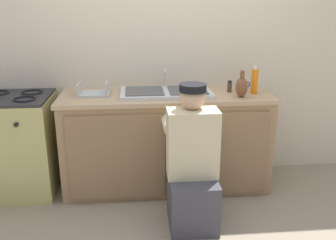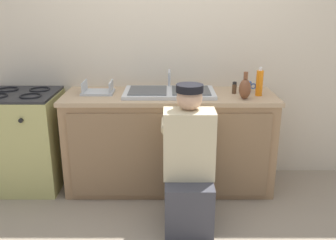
{
  "view_description": "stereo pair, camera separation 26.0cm",
  "coord_description": "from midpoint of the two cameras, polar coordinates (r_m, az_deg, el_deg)",
  "views": [
    {
      "loc": [
        -0.27,
        -2.91,
        1.69
      ],
      "look_at": [
        0.0,
        0.1,
        0.71
      ],
      "focal_mm": 40.0,
      "sensor_mm": 36.0,
      "label": 1
    },
    {
      "loc": [
        -0.01,
        -2.92,
        1.69
      ],
      "look_at": [
        0.0,
        0.1,
        0.71
      ],
      "focal_mm": 40.0,
      "sensor_mm": 36.0,
      "label": 2
    }
  ],
  "objects": [
    {
      "name": "ground_plane",
      "position": [
        3.37,
        -2.1,
        -12.07
      ],
      "size": [
        12.0,
        12.0,
        0.0
      ],
      "primitive_type": "plane",
      "color": "gray"
    },
    {
      "name": "back_wall",
      "position": [
        3.6,
        -2.91,
        10.95
      ],
      "size": [
        6.0,
        0.1,
        2.5
      ],
      "primitive_type": "cube",
      "color": "beige",
      "rests_on": "ground_plane"
    },
    {
      "name": "counter_cabinet",
      "position": [
        3.45,
        -2.45,
        -3.54
      ],
      "size": [
        1.84,
        0.62,
        0.85
      ],
      "color": "#997551",
      "rests_on": "ground_plane"
    },
    {
      "name": "countertop",
      "position": [
        3.32,
        -2.56,
        3.63
      ],
      "size": [
        1.88,
        0.62,
        0.04
      ],
      "primitive_type": "cube",
      "color": "tan",
      "rests_on": "counter_cabinet"
    },
    {
      "name": "sink_double_basin",
      "position": [
        3.32,
        -2.57,
        4.27
      ],
      "size": [
        0.8,
        0.44,
        0.19
      ],
      "color": "silver",
      "rests_on": "countertop"
    },
    {
      "name": "stove_range",
      "position": [
        3.65,
        -23.91,
        -3.5
      ],
      "size": [
        0.65,
        0.62,
        0.91
      ],
      "color": "tan",
      "rests_on": "ground_plane"
    },
    {
      "name": "plumber_person",
      "position": [
        2.86,
        1.11,
        -7.51
      ],
      "size": [
        0.42,
        0.61,
        1.1
      ],
      "color": "#3F3F47",
      "rests_on": "ground_plane"
    },
    {
      "name": "soap_bottle_orange",
      "position": [
        3.37,
        10.89,
        5.82
      ],
      "size": [
        0.06,
        0.06,
        0.25
      ],
      "color": "orange",
      "rests_on": "countertop"
    },
    {
      "name": "dish_rack_tray",
      "position": [
        3.37,
        -13.48,
        4.11
      ],
      "size": [
        0.28,
        0.22,
        0.11
      ],
      "color": "#B2B7BC",
      "rests_on": "countertop"
    },
    {
      "name": "vase_decorative",
      "position": [
        3.23,
        8.9,
        4.98
      ],
      "size": [
        0.1,
        0.1,
        0.23
      ],
      "color": "brown",
      "rests_on": "countertop"
    },
    {
      "name": "coffee_mug",
      "position": [
        3.49,
        9.04,
        5.25
      ],
      "size": [
        0.13,
        0.08,
        0.09
      ],
      "color": "#335699",
      "rests_on": "countertop"
    },
    {
      "name": "spice_bottle_pepper",
      "position": [
        3.41,
        7.22,
        5.05
      ],
      "size": [
        0.04,
        0.04,
        0.1
      ],
      "color": "#513823",
      "rests_on": "countertop"
    }
  ]
}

